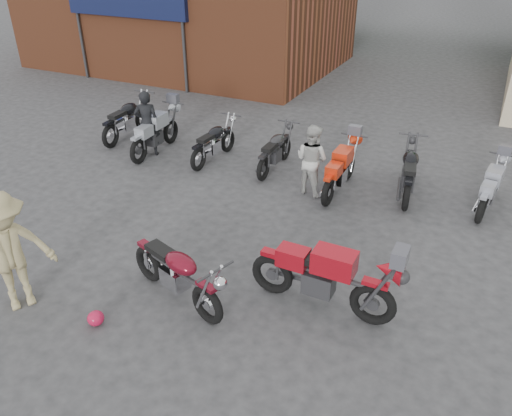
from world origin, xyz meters
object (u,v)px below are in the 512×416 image
at_px(row_bike_0, 127,117).
at_px(row_bike_3, 275,149).
at_px(vintage_motorcycle, 177,270).
at_px(row_bike_5, 409,169).
at_px(person_tan, 9,252).
at_px(person_dark, 147,123).
at_px(sportbike, 325,274).
at_px(person_light, 312,160).
at_px(row_bike_1, 155,130).
at_px(row_bike_6, 491,186).
at_px(row_bike_4, 340,167).
at_px(helmet, 96,318).
at_px(row_bike_2, 214,140).

distance_m(row_bike_0, row_bike_3, 4.51).
xyz_separation_m(vintage_motorcycle, row_bike_5, (2.47, 5.25, 0.00)).
bearing_deg(person_tan, row_bike_0, 57.30).
bearing_deg(row_bike_5, person_dark, 86.73).
bearing_deg(sportbike, person_light, 114.10).
bearing_deg(person_dark, row_bike_1, -139.11).
relative_size(row_bike_0, row_bike_3, 1.13).
distance_m(sportbike, person_light, 3.88).
xyz_separation_m(person_dark, row_bike_5, (6.39, 0.69, -0.25)).
distance_m(vintage_motorcycle, row_bike_0, 7.38).
xyz_separation_m(row_bike_5, row_bike_6, (1.65, 0.03, -0.06)).
height_order(person_dark, person_tan, person_tan).
bearing_deg(row_bike_1, vintage_motorcycle, -143.71).
distance_m(vintage_motorcycle, row_bike_4, 4.84).
height_order(helmet, row_bike_3, row_bike_3).
xyz_separation_m(sportbike, person_dark, (-6.00, 3.74, 0.19)).
bearing_deg(row_bike_4, row_bike_0, 85.76).
height_order(person_light, row_bike_4, person_light).
relative_size(person_light, row_bike_0, 0.76).
distance_m(row_bike_1, row_bike_4, 4.95).
relative_size(sportbike, row_bike_0, 1.08).
xyz_separation_m(row_bike_2, row_bike_3, (1.58, 0.18, -0.01)).
bearing_deg(row_bike_3, person_tan, 166.03).
bearing_deg(helmet, row_bike_3, 88.59).
xyz_separation_m(person_tan, row_bike_6, (6.27, 6.42, -0.45)).
height_order(person_tan, row_bike_0, person_tan).
height_order(row_bike_0, row_bike_5, row_bike_0).
height_order(person_dark, row_bike_5, person_dark).
relative_size(person_dark, row_bike_2, 0.91).
distance_m(sportbike, helmet, 3.44).
bearing_deg(person_dark, row_bike_0, -58.23).
xyz_separation_m(row_bike_1, row_bike_6, (7.97, 0.51, -0.07)).
xyz_separation_m(person_dark, row_bike_4, (5.02, 0.15, -0.26)).
bearing_deg(person_light, row_bike_6, -149.66).
bearing_deg(helmet, row_bike_0, 124.81).
height_order(sportbike, person_dark, person_dark).
distance_m(person_light, row_bike_2, 2.85).
height_order(row_bike_2, row_bike_5, row_bike_5).
xyz_separation_m(person_tan, row_bike_2, (-0.09, 6.11, -0.44)).
bearing_deg(row_bike_3, row_bike_4, -104.91).
xyz_separation_m(person_tan, row_bike_0, (-3.01, 6.41, -0.37)).
height_order(vintage_motorcycle, row_bike_3, vintage_motorcycle).
bearing_deg(person_tan, person_dark, 49.45).
bearing_deg(person_tan, helmet, -51.86).
bearing_deg(person_light, row_bike_4, -132.89).
height_order(row_bike_4, row_bike_6, row_bike_4).
relative_size(row_bike_0, row_bike_5, 1.02).
bearing_deg(row_bike_1, person_tan, -166.54).
xyz_separation_m(row_bike_3, row_bike_4, (1.75, -0.45, 0.04)).
height_order(person_dark, row_bike_4, person_dark).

